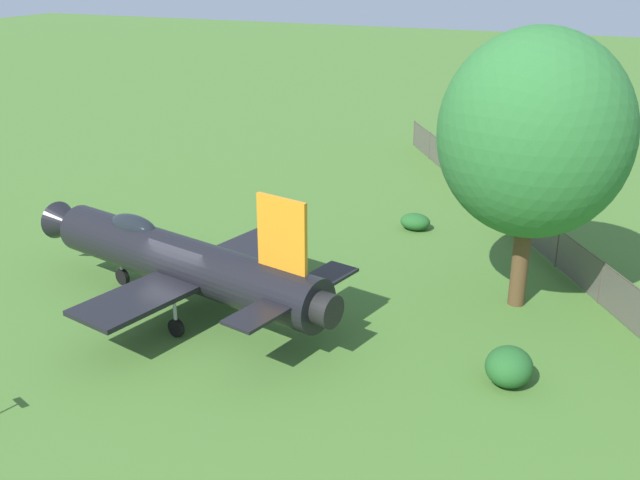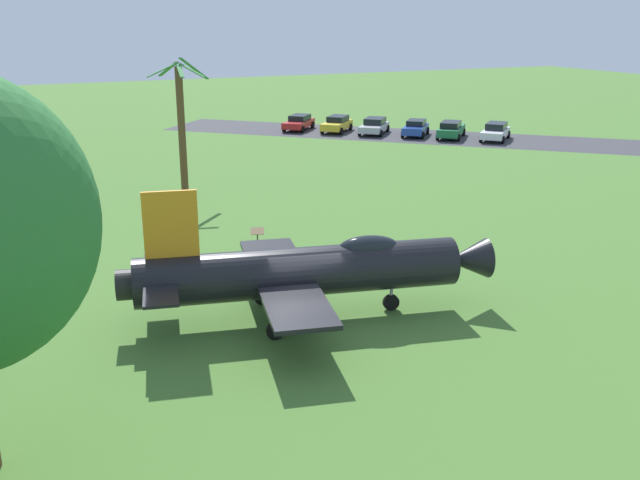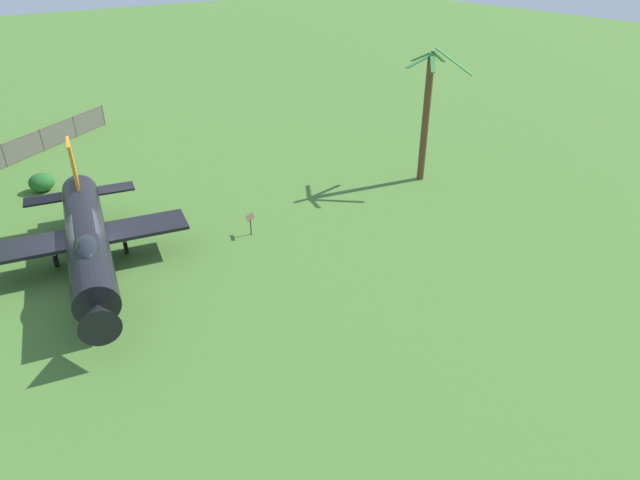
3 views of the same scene
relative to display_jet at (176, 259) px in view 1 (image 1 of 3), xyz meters
The scene contains 6 objects.
ground_plane 1.83m from the display_jet, 12.20° to the right, with size 200.00×200.00×0.00m, color #47722D.
display_jet is the anchor object (origin of this frame).
shade_tree 12.53m from the display_jet, 25.23° to the left, with size 6.28×5.53×9.47m.
perimeter_fence 14.60m from the display_jet, 38.04° to the left, with size 22.07×32.85×1.59m.
shrub_near_fence 11.47m from the display_jet, ahead, with size 1.34×1.48×1.12m.
shrub_by_tree 11.96m from the display_jet, 64.08° to the left, with size 1.34×1.08×0.73m.
Camera 1 is at (13.59, -18.88, 11.53)m, focal length 41.24 mm.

